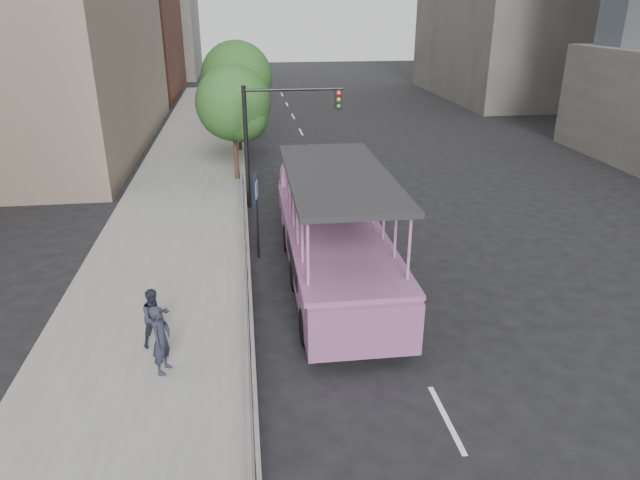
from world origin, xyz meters
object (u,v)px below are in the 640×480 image
(street_tree_far, at_px, (239,80))
(street_tree_near, at_px, (235,106))
(duck_boat, at_px, (330,231))
(pedestrian_mid, at_px, (155,317))
(parking_sign, at_px, (256,208))
(traffic_signal, at_px, (274,127))
(pedestrian_near, at_px, (161,340))
(car, at_px, (352,194))

(street_tree_far, bearing_deg, street_tree_near, -91.91)
(duck_boat, distance_m, street_tree_far, 16.70)
(pedestrian_mid, relative_size, parking_sign, 0.51)
(parking_sign, bearing_deg, traffic_signal, 79.78)
(pedestrian_near, xyz_separation_m, pedestrian_mid, (-0.29, 1.19, -0.09))
(parking_sign, xyz_separation_m, street_tree_near, (-0.61, 8.89, 1.97))
(street_tree_near, bearing_deg, duck_boat, -74.00)
(street_tree_near, bearing_deg, pedestrian_near, -96.54)
(pedestrian_near, distance_m, pedestrian_mid, 1.23)
(street_tree_near, bearing_deg, street_tree_far, 88.09)
(pedestrian_near, distance_m, traffic_signal, 13.01)
(car, height_order, pedestrian_mid, pedestrian_mid)
(duck_boat, relative_size, pedestrian_mid, 7.47)
(duck_boat, xyz_separation_m, street_tree_near, (-2.93, 10.22, 2.41))
(pedestrian_near, distance_m, parking_sign, 7.32)
(duck_boat, distance_m, pedestrian_near, 7.30)
(duck_boat, height_order, car, duck_boat)
(car, relative_size, pedestrian_near, 2.48)
(pedestrian_near, height_order, street_tree_near, street_tree_near)
(traffic_signal, bearing_deg, duck_boat, -78.89)
(duck_boat, bearing_deg, traffic_signal, 101.11)
(car, relative_size, traffic_signal, 0.81)
(parking_sign, bearing_deg, pedestrian_near, -109.40)
(duck_boat, height_order, street_tree_near, street_tree_near)
(pedestrian_near, bearing_deg, duck_boat, -22.59)
(duck_boat, distance_m, pedestrian_mid, 6.66)
(traffic_signal, relative_size, street_tree_far, 0.81)
(pedestrian_mid, bearing_deg, street_tree_near, 47.26)
(car, distance_m, pedestrian_mid, 12.31)
(traffic_signal, bearing_deg, pedestrian_near, -105.44)
(street_tree_near, bearing_deg, traffic_signal, -65.02)
(car, distance_m, pedestrian_near, 13.17)
(duck_boat, relative_size, street_tree_near, 2.00)
(duck_boat, xyz_separation_m, pedestrian_mid, (-5.03, -4.35, -0.34))
(car, xyz_separation_m, street_tree_far, (-4.60, 10.39, 3.59))
(pedestrian_near, distance_m, street_tree_near, 16.09)
(traffic_signal, xyz_separation_m, street_tree_far, (-1.40, 9.43, 0.81))
(duck_boat, xyz_separation_m, parking_sign, (-2.32, 1.33, 0.44))
(traffic_signal, height_order, street_tree_near, street_tree_near)
(pedestrian_mid, xyz_separation_m, traffic_signal, (3.70, 11.14, 2.43))
(pedestrian_near, height_order, traffic_signal, traffic_signal)
(car, relative_size, parking_sign, 1.42)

